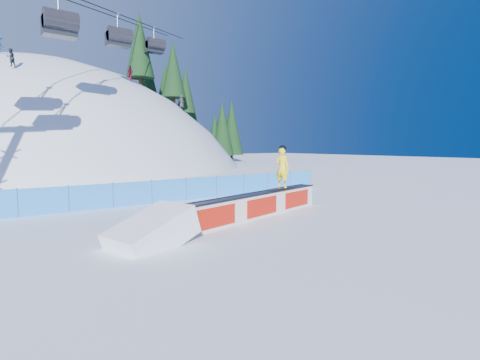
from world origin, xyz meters
TOP-DOWN VIEW (x-y plane):
  - ground at (0.00, 0.00)m, footprint 160.00×160.00m
  - snow_hill at (0.00, 42.00)m, footprint 64.00×64.00m
  - treeline at (21.61, 43.17)m, footprint 19.12×7.86m
  - safety_fence at (0.00, 4.50)m, footprint 22.05×0.05m
  - chairlift at (4.74, 27.49)m, footprint 40.80×41.70m
  - rail_box at (0.96, -1.59)m, footprint 8.61×2.68m
  - snow_ramp at (-4.33, -2.90)m, footprint 2.95×2.23m
  - snowboarder at (2.85, -1.13)m, footprint 1.92×0.79m
  - distant_skiers at (2.16, 30.65)m, footprint 20.08×7.72m

SIDE VIEW (x-z plane):
  - snow_hill at x=0.00m, z-range -50.00..14.00m
  - ground at x=0.00m, z-range 0.00..0.00m
  - snow_ramp at x=-4.33m, z-range -0.82..0.82m
  - rail_box at x=0.96m, z-range -0.01..1.04m
  - safety_fence at x=0.00m, z-range -0.05..1.25m
  - snowboarder at x=2.85m, z-range 1.03..3.01m
  - treeline at x=21.61m, z-range 0.16..20.14m
  - distant_skiers at x=2.16m, z-range 8.06..14.69m
  - chairlift at x=4.74m, z-range 5.89..27.89m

